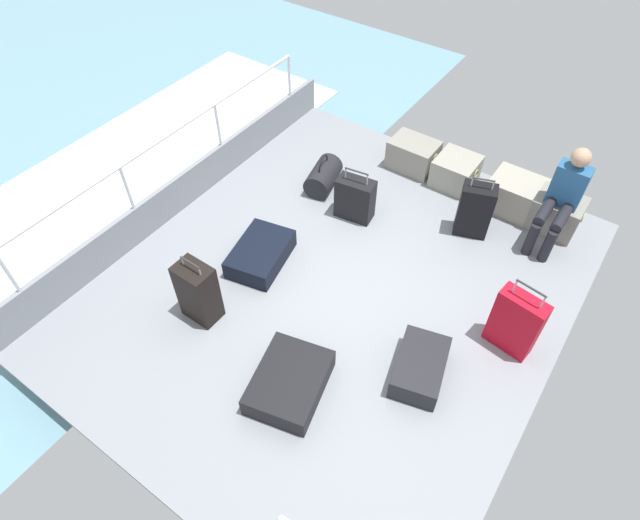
{
  "coord_description": "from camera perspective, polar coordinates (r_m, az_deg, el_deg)",
  "views": [
    {
      "loc": [
        1.9,
        -3.02,
        4.32
      ],
      "look_at": [
        -0.21,
        -0.02,
        0.25
      ],
      "focal_mm": 29.93,
      "sensor_mm": 36.0,
      "label": 1
    }
  ],
  "objects": [
    {
      "name": "sea_wake",
      "position": [
        7.81,
        -20.98,
        7.81
      ],
      "size": [
        12.0,
        12.0,
        0.01
      ],
      "color": "#6B99A8",
      "rests_on": "ground_plane"
    },
    {
      "name": "railing_port",
      "position": [
        6.18,
        -15.31,
        11.22
      ],
      "size": [
        0.04,
        4.2,
        1.02
      ],
      "color": "silver",
      "rests_on": "ground_plane"
    },
    {
      "name": "suitcase_0",
      "position": [
        4.83,
        -3.28,
        -12.91
      ],
      "size": [
        0.75,
        0.88,
        0.22
      ],
      "color": "black",
      "rests_on": "ground_plane"
    },
    {
      "name": "suitcase_1",
      "position": [
        6.14,
        16.22,
        5.15
      ],
      "size": [
        0.42,
        0.34,
        0.77
      ],
      "color": "black",
      "rests_on": "ground_plane"
    },
    {
      "name": "suitcase_4",
      "position": [
        5.18,
        20.16,
        -6.31
      ],
      "size": [
        0.46,
        0.24,
        0.85
      ],
      "color": "#B70C1E",
      "rests_on": "ground_plane"
    },
    {
      "name": "cargo_crate_2",
      "position": [
        6.67,
        20.1,
        6.58
      ],
      "size": [
        0.62,
        0.48,
        0.41
      ],
      "color": "#9E9989",
      "rests_on": "ground_plane"
    },
    {
      "name": "cargo_crate_1",
      "position": [
        6.85,
        14.29,
        9.18
      ],
      "size": [
        0.52,
        0.49,
        0.37
      ],
      "color": "gray",
      "rests_on": "ground_plane"
    },
    {
      "name": "suitcase_6",
      "position": [
        5.22,
        -12.9,
        -3.38
      ],
      "size": [
        0.36,
        0.26,
        0.77
      ],
      "color": "black",
      "rests_on": "ground_plane"
    },
    {
      "name": "ground_plane",
      "position": [
        5.63,
        1.82,
        -2.71
      ],
      "size": [
        4.4,
        5.2,
        0.06
      ],
      "primitive_type": "cube",
      "color": "gray"
    },
    {
      "name": "suitcase_3",
      "position": [
        4.97,
        10.63,
        -11.17
      ],
      "size": [
        0.57,
        0.74,
        0.24
      ],
      "color": "black",
      "rests_on": "ground_plane"
    },
    {
      "name": "cargo_crate_0",
      "position": [
        6.99,
        9.92,
        11.04
      ],
      "size": [
        0.62,
        0.42,
        0.38
      ],
      "color": "gray",
      "rests_on": "ground_plane"
    },
    {
      "name": "suitcase_5",
      "position": [
        5.76,
        -6.37,
        0.66
      ],
      "size": [
        0.65,
        0.84,
        0.22
      ],
      "color": "black",
      "rests_on": "ground_plane"
    },
    {
      "name": "cargo_crate_3",
      "position": [
        6.59,
        23.94,
        4.56
      ],
      "size": [
        0.55,
        0.42,
        0.42
      ],
      "color": "gray",
      "rests_on": "ground_plane"
    },
    {
      "name": "gunwale_port",
      "position": [
        6.51,
        -14.34,
        7.32
      ],
      "size": [
        0.06,
        5.2,
        0.45
      ],
      "primitive_type": "cube",
      "color": "gray",
      "rests_on": "ground_plane"
    },
    {
      "name": "suitcase_2",
      "position": [
        6.15,
        3.76,
        6.55
      ],
      "size": [
        0.46,
        0.29,
        0.67
      ],
      "color": "black",
      "rests_on": "ground_plane"
    },
    {
      "name": "passenger_seated",
      "position": [
        6.21,
        24.5,
        6.18
      ],
      "size": [
        0.34,
        0.66,
        1.12
      ],
      "color": "#26598C",
      "rests_on": "ground_plane"
    },
    {
      "name": "duffel_bag",
      "position": [
        6.6,
        0.34,
        8.95
      ],
      "size": [
        0.43,
        0.59,
        0.46
      ],
      "color": "black",
      "rests_on": "ground_plane"
    }
  ]
}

